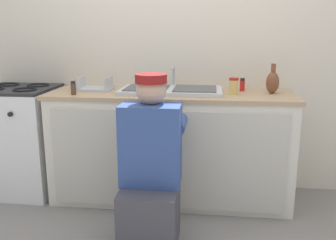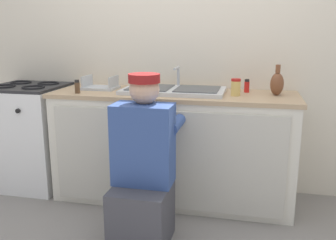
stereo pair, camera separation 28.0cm
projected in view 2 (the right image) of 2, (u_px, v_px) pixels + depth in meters
ground_plane at (165, 212)px, 2.88m from camera, size 12.00×12.00×0.00m
back_wall at (182, 44)px, 3.20m from camera, size 6.00×0.10×2.50m
counter_cabinet at (173, 148)px, 3.05m from camera, size 1.89×0.62×0.85m
countertop at (174, 94)px, 2.96m from camera, size 1.93×0.62×0.03m
sink_double_basin at (174, 90)px, 2.95m from camera, size 0.80×0.44×0.19m
stove_range at (31, 135)px, 3.33m from camera, size 0.61×0.62×0.92m
plumber_person at (143, 175)px, 2.41m from camera, size 0.42×0.61×1.10m
spice_bottle_red at (247, 86)px, 2.95m from camera, size 0.04×0.04×0.10m
dish_rack_tray at (100, 86)px, 3.12m from camera, size 0.28×0.22×0.11m
vase_decorative at (277, 83)px, 2.81m from camera, size 0.10×0.10×0.23m
spice_bottle_pepper at (77, 87)px, 2.91m from camera, size 0.04×0.04×0.10m
condiment_jar at (236, 87)px, 2.79m from camera, size 0.07×0.07×0.13m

